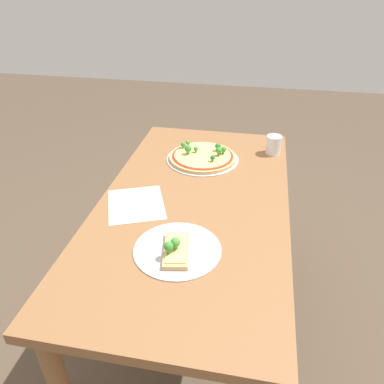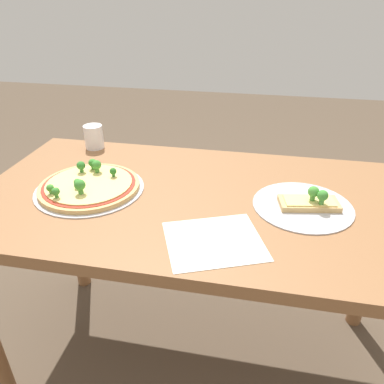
% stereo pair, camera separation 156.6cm
% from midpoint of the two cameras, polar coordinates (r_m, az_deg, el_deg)
% --- Properties ---
extents(ground_plane, '(8.00, 8.00, 0.00)m').
position_cam_midpoint_polar(ground_plane, '(1.59, 21.41, -33.05)').
color(ground_plane, brown).
extents(dining_table, '(1.36, 0.71, 0.72)m').
position_cam_midpoint_polar(dining_table, '(1.08, 28.16, -18.26)').
color(dining_table, brown).
rests_on(dining_table, ground_plane).
extents(pizza_tray_whole, '(0.33, 0.33, 0.07)m').
position_cam_midpoint_polar(pizza_tray_whole, '(1.26, 24.81, -2.86)').
color(pizza_tray_whole, '#B7B7BC').
rests_on(pizza_tray_whole, dining_table).
extents(pizza_tray_slice, '(0.28, 0.28, 0.07)m').
position_cam_midpoint_polar(pizza_tray_slice, '(0.84, 35.45, -28.85)').
color(pizza_tray_slice, '#B7B7BC').
rests_on(pizza_tray_slice, dining_table).
extents(drinking_cup, '(0.07, 0.07, 0.09)m').
position_cam_midpoint_polar(drinking_cup, '(1.46, 36.23, -0.17)').
color(drinking_cup, white).
rests_on(drinking_cup, dining_table).
extents(paper_menu, '(0.29, 0.28, 0.00)m').
position_cam_midpoint_polar(paper_menu, '(0.92, 17.77, -17.26)').
color(paper_menu, silver).
rests_on(paper_menu, dining_table).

